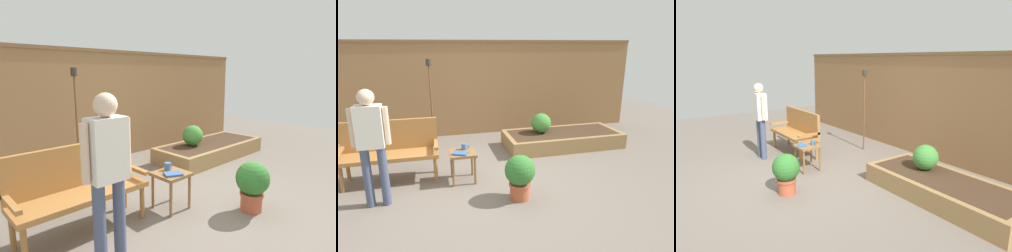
{
  "view_description": "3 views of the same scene",
  "coord_description": "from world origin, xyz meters",
  "views": [
    {
      "loc": [
        -2.71,
        -2.28,
        1.71
      ],
      "look_at": [
        0.43,
        1.01,
        0.86
      ],
      "focal_mm": 30.3,
      "sensor_mm": 36.0,
      "label": 1
    },
    {
      "loc": [
        -0.74,
        -4.02,
        2.08
      ],
      "look_at": [
        0.42,
        0.4,
        0.77
      ],
      "focal_mm": 30.83,
      "sensor_mm": 36.0,
      "label": 2
    },
    {
      "loc": [
        4.37,
        -2.36,
        2.04
      ],
      "look_at": [
        -0.07,
        0.79,
        0.81
      ],
      "focal_mm": 32.04,
      "sensor_mm": 36.0,
      "label": 3
    }
  ],
  "objects": [
    {
      "name": "ground_plane",
      "position": [
        0.0,
        0.0,
        0.0
      ],
      "size": [
        14.0,
        14.0,
        0.0
      ],
      "primitive_type": "plane",
      "color": "#70665B"
    },
    {
      "name": "fence_back",
      "position": [
        0.0,
        2.6,
        1.09
      ],
      "size": [
        8.4,
        0.14,
        2.16
      ],
      "color": "olive",
      "rests_on": "ground_plane"
    },
    {
      "name": "garden_bench",
      "position": [
        -1.41,
        0.5,
        0.54
      ],
      "size": [
        1.44,
        0.48,
        0.94
      ],
      "color": "#A87038",
      "rests_on": "ground_plane"
    },
    {
      "name": "side_table",
      "position": [
        -0.33,
        0.15,
        0.4
      ],
      "size": [
        0.4,
        0.4,
        0.48
      ],
      "color": "olive",
      "rests_on": "ground_plane"
    },
    {
      "name": "cup_on_table",
      "position": [
        -0.29,
        0.25,
        0.53
      ],
      "size": [
        0.12,
        0.09,
        0.1
      ],
      "color": "teal",
      "rests_on": "side_table"
    },
    {
      "name": "book_on_table",
      "position": [
        -0.38,
        0.07,
        0.49
      ],
      "size": [
        0.26,
        0.23,
        0.03
      ],
      "primitive_type": "cube",
      "rotation": [
        0.0,
        0.0,
        -0.45
      ],
      "color": "#38609E",
      "rests_on": "side_table"
    },
    {
      "name": "potted_boxwood",
      "position": [
        0.36,
        -0.6,
        0.37
      ],
      "size": [
        0.42,
        0.42,
        0.64
      ],
      "color": "#B75638",
      "rests_on": "ground_plane"
    },
    {
      "name": "raised_planter_bed",
      "position": [
        1.86,
        1.24,
        0.15
      ],
      "size": [
        2.4,
        1.0,
        0.3
      ],
      "color": "#997547",
      "rests_on": "ground_plane"
    },
    {
      "name": "shrub_near_bench",
      "position": [
        1.42,
        1.33,
        0.5
      ],
      "size": [
        0.4,
        0.4,
        0.4
      ],
      "color": "brown",
      "rests_on": "raised_planter_bed"
    },
    {
      "name": "tiki_torch",
      "position": [
        -0.74,
        1.82,
        1.22
      ],
      "size": [
        0.1,
        0.1,
        1.8
      ],
      "color": "brown",
      "rests_on": "ground_plane"
    },
    {
      "name": "person_by_bench",
      "position": [
        -1.5,
        -0.29,
        0.93
      ],
      "size": [
        0.47,
        0.2,
        1.56
      ],
      "color": "#475170",
      "rests_on": "ground_plane"
    }
  ]
}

